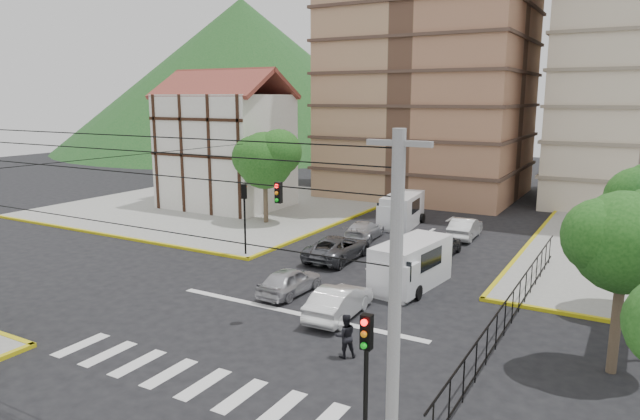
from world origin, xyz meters
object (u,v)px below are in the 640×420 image
Objects in this scene: traffic_light_nw at (244,207)px; van_right_lane at (409,266)px; van_left_lane at (401,211)px; traffic_light_se at (366,369)px; car_white_front_right at (339,302)px; car_silver_front_left at (290,281)px; pedestrian_crosswalk at (345,336)px.

traffic_light_nw reaches higher than van_right_lane.
van_left_lane is (5.27, 12.71, -1.92)m from traffic_light_nw.
traffic_light_se is 15.66m from van_right_lane.
traffic_light_nw is 11.73m from car_white_front_right.
van_right_lane reaches higher than car_white_front_right.
traffic_light_nw is 1.08× the size of car_silver_front_left.
traffic_light_se is at bearing 118.29° from car_white_front_right.
van_right_lane reaches higher than car_silver_front_left.
van_right_lane is 14.64m from van_left_lane.
traffic_light_se is 22.06m from traffic_light_nw.
traffic_light_se is 2.56× the size of pedestrian_crosswalk.
traffic_light_nw is 13.89m from van_left_lane.
traffic_light_nw is at bearing -78.51° from pedestrian_crosswalk.
car_white_front_right is at bearing -31.60° from traffic_light_nw.
pedestrian_crosswalk is (5.68, -4.93, 0.17)m from car_silver_front_left.
traffic_light_se is at bearing -65.91° from van_right_lane.
traffic_light_se reaches higher than pedestrian_crosswalk.
car_silver_front_left is 3.86m from car_white_front_right.
van_left_lane is 3.27× the size of pedestrian_crosswalk.
car_white_front_right reaches higher than car_silver_front_left.
van_right_lane is 8.80m from pedestrian_crosswalk.
van_left_lane is at bearing -84.87° from car_silver_front_left.
pedestrian_crosswalk is (6.62, -22.19, -0.33)m from van_left_lane.
pedestrian_crosswalk is (2.10, -3.46, 0.13)m from car_white_front_right.
car_silver_front_left is at bearing -92.94° from van_left_lane.
van_right_lane is 1.01× the size of van_left_lane.
van_left_lane is 19.27m from car_white_front_right.
pedestrian_crosswalk is at bearing -38.58° from traffic_light_nw.
car_white_front_right is (4.52, -18.73, -0.46)m from van_left_lane.
car_white_front_right is at bearing 121.26° from traffic_light_se.
pedestrian_crosswalk is (-3.71, 6.12, -2.25)m from traffic_light_se.
van_right_lane is (-4.52, 14.88, -1.92)m from traffic_light_se.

